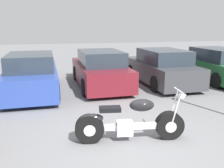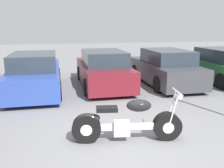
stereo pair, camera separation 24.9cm
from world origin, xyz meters
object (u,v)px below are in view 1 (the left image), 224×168
at_px(parked_car_green, 214,66).
at_px(motorcycle, 129,123).
at_px(parked_car_blue, 32,75).
at_px(parked_car_dark_grey, 161,68).
at_px(parked_car_maroon, 100,70).

bearing_deg(parked_car_green, motorcycle, -139.37).
bearing_deg(parked_car_blue, parked_car_dark_grey, 2.82).
distance_m(parked_car_maroon, parked_car_green, 5.15).
xyz_separation_m(motorcycle, parked_car_maroon, (0.42, 4.96, 0.26)).
relative_size(motorcycle, parked_car_maroon, 0.53).
bearing_deg(parked_car_dark_grey, parked_car_blue, -177.18).
height_order(parked_car_maroon, parked_car_green, same).
distance_m(motorcycle, parked_car_blue, 5.05).
distance_m(parked_car_blue, parked_car_maroon, 2.61).
xyz_separation_m(parked_car_maroon, parked_car_green, (5.15, -0.18, 0.00)).
distance_m(parked_car_blue, parked_car_green, 7.73).
bearing_deg(motorcycle, parked_car_green, 40.63).
xyz_separation_m(motorcycle, parked_car_green, (5.57, 4.78, 0.26)).
bearing_deg(motorcycle, parked_car_maroon, 85.15).
relative_size(motorcycle, parked_car_green, 0.53).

